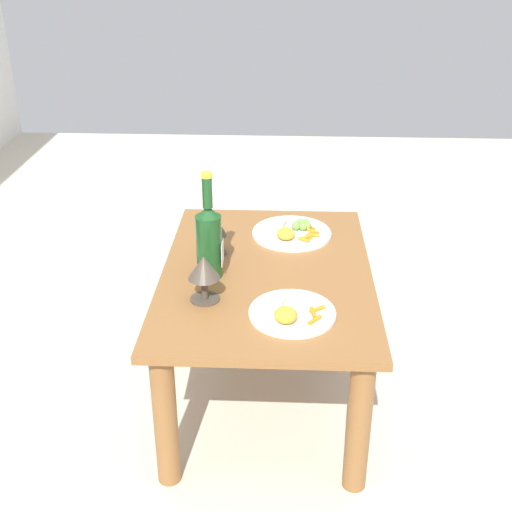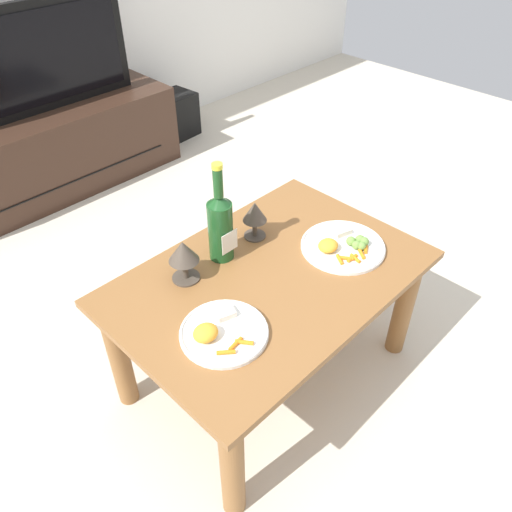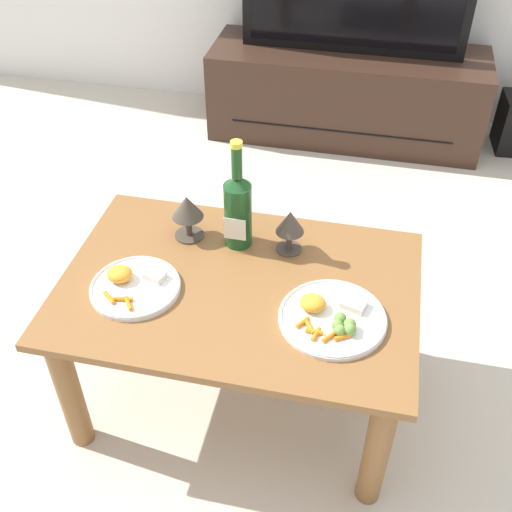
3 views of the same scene
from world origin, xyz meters
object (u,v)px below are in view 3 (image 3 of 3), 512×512
wine_bottle (238,207)px  dinner_plate_right (332,317)px  dining_table (239,308)px  tv_stand (346,94)px  goblet_right (290,224)px  goblet_left (187,209)px  dinner_plate_left (134,285)px

wine_bottle → dinner_plate_right: bearing=-39.8°
dining_table → tv_stand: (0.14, 1.79, -0.17)m
dining_table → goblet_right: goblet_right is taller
wine_bottle → goblet_left: size_ratio=2.39×
wine_bottle → tv_stand: bearing=83.5°
goblet_left → dinner_plate_left: bearing=-107.5°
wine_bottle → dining_table: bearing=-76.6°
dining_table → goblet_left: size_ratio=6.90×
tv_stand → dinner_plate_left: bearing=-102.7°
goblet_left → goblet_right: 0.31m
dinner_plate_left → goblet_left: bearing=72.5°
goblet_right → dinner_plate_left: 0.48m
wine_bottle → dinner_plate_left: 0.37m
wine_bottle → dinner_plate_right: wine_bottle is taller
dining_table → goblet_left: (-0.20, 0.18, 0.20)m
goblet_left → goblet_right: size_ratio=1.03×
dinner_plate_left → dinner_plate_right: 0.56m
goblet_right → dinner_plate_right: (0.16, -0.26, -0.08)m
goblet_left → dinner_plate_left: (-0.08, -0.26, -0.09)m
goblet_right → tv_stand: bearing=89.0°
dinner_plate_right → dinner_plate_left: bearing=179.6°
tv_stand → dinner_plate_left: 1.94m
dining_table → dinner_plate_right: dinner_plate_right is taller
wine_bottle → goblet_left: 0.16m
tv_stand → goblet_right: 1.65m
tv_stand → dinner_plate_left: dinner_plate_left is taller
tv_stand → goblet_right: bearing=-91.0°
wine_bottle → dinner_plate_right: 0.43m
dining_table → dinner_plate_right: (0.28, -0.08, 0.11)m
goblet_left → wine_bottle: bearing=0.4°
wine_bottle → goblet_right: size_ratio=2.47×
wine_bottle → dinner_plate_left: bearing=-132.4°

